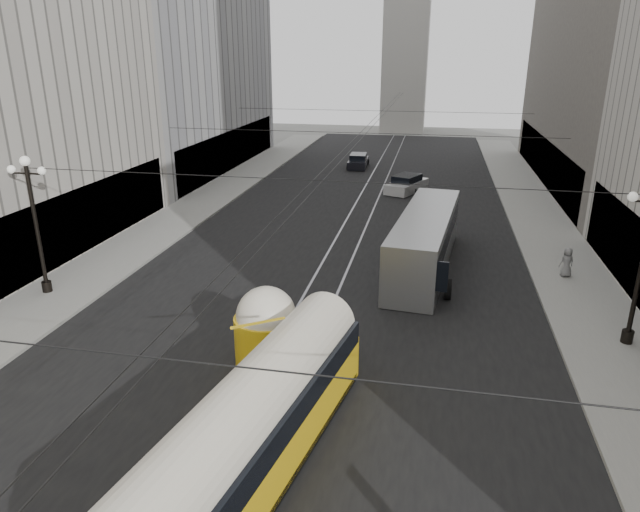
% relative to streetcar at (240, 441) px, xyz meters
% --- Properties ---
extents(road, '(20.00, 85.00, 0.02)m').
position_rel_streetcar_xyz_m(road, '(-0.50, 24.85, -1.55)').
color(road, black).
rests_on(road, ground).
extents(sidewalk_left, '(4.00, 72.00, 0.15)m').
position_rel_streetcar_xyz_m(sidewalk_left, '(-12.50, 28.35, -1.48)').
color(sidewalk_left, gray).
rests_on(sidewalk_left, ground).
extents(sidewalk_right, '(4.00, 72.00, 0.15)m').
position_rel_streetcar_xyz_m(sidewalk_right, '(11.50, 28.35, -1.48)').
color(sidewalk_right, gray).
rests_on(sidewalk_right, ground).
extents(rail_left, '(0.12, 85.00, 0.04)m').
position_rel_streetcar_xyz_m(rail_left, '(-1.25, 24.85, -1.55)').
color(rail_left, gray).
rests_on(rail_left, ground).
extents(rail_right, '(0.12, 85.00, 0.04)m').
position_rel_streetcar_xyz_m(rail_right, '(0.25, 24.85, -1.55)').
color(rail_right, gray).
rests_on(rail_right, ground).
extents(building_left_far, '(12.60, 28.60, 28.60)m').
position_rel_streetcar_xyz_m(building_left_far, '(-20.49, 40.35, 12.76)').
color(building_left_far, '#999999').
rests_on(building_left_far, ground).
extents(distant_tower, '(6.00, 6.00, 31.36)m').
position_rel_streetcar_xyz_m(distant_tower, '(-0.50, 72.35, 13.41)').
color(distant_tower, '#B2AFA8').
rests_on(distant_tower, ground).
extents(lamppost_left_mid, '(1.86, 0.44, 6.37)m').
position_rel_streetcar_xyz_m(lamppost_left_mid, '(-13.10, 10.35, 2.19)').
color(lamppost_left_mid, black).
rests_on(lamppost_left_mid, sidewalk_left).
extents(catenary, '(25.00, 72.00, 0.23)m').
position_rel_streetcar_xyz_m(catenary, '(-0.38, 23.84, 4.33)').
color(catenary, black).
rests_on(catenary, ground).
extents(streetcar, '(4.44, 14.44, 3.18)m').
position_rel_streetcar_xyz_m(streetcar, '(0.00, 0.00, 0.00)').
color(streetcar, yellow).
rests_on(streetcar, ground).
extents(city_bus, '(3.61, 11.80, 2.95)m').
position_rel_streetcar_xyz_m(city_bus, '(4.12, 17.39, 0.06)').
color(city_bus, gray).
rests_on(city_bus, ground).
extents(sedan_white_far, '(3.43, 4.82, 1.41)m').
position_rel_streetcar_xyz_m(sedan_white_far, '(2.26, 34.47, -0.92)').
color(sedan_white_far, silver).
rests_on(sedan_white_far, ground).
extents(sedan_dark_far, '(1.89, 4.27, 1.33)m').
position_rel_streetcar_xyz_m(sedan_dark_far, '(-2.98, 43.98, -0.95)').
color(sedan_dark_far, black).
rests_on(sedan_dark_far, ground).
extents(pedestrian_sidewalk_right, '(0.84, 0.68, 1.50)m').
position_rel_streetcar_xyz_m(pedestrian_sidewalk_right, '(11.13, 17.17, -0.66)').
color(pedestrian_sidewalk_right, slate).
rests_on(pedestrian_sidewalk_right, sidewalk_right).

